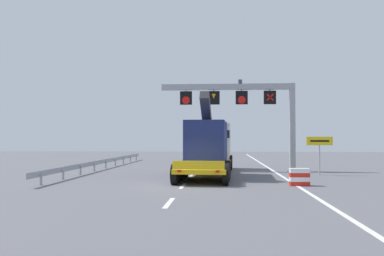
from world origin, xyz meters
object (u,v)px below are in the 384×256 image
(overhead_lane_gantry, at_px, (245,101))
(exit_sign_yellow, at_px, (320,145))
(heavy_haul_truck_yellow, at_px, (210,145))
(crash_barrier_striped, at_px, (299,177))

(overhead_lane_gantry, distance_m, exit_sign_yellow, 6.77)
(heavy_haul_truck_yellow, bearing_deg, crash_barrier_striped, -56.19)
(overhead_lane_gantry, distance_m, heavy_haul_truck_yellow, 5.04)
(overhead_lane_gantry, distance_m, crash_barrier_striped, 11.30)
(overhead_lane_gantry, height_order, exit_sign_yellow, overhead_lane_gantry)
(overhead_lane_gantry, relative_size, heavy_haul_truck_yellow, 0.74)
(overhead_lane_gantry, bearing_deg, heavy_haul_truck_yellow, -134.22)
(overhead_lane_gantry, height_order, heavy_haul_truck_yellow, overhead_lane_gantry)
(heavy_haul_truck_yellow, distance_m, exit_sign_yellow, 7.42)
(heavy_haul_truck_yellow, height_order, crash_barrier_striped, heavy_haul_truck_yellow)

